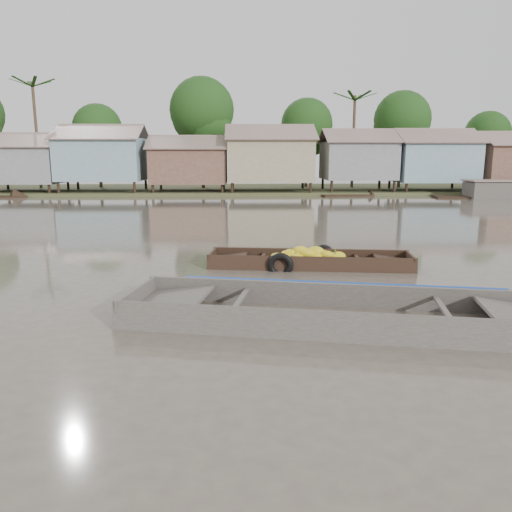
{
  "coord_description": "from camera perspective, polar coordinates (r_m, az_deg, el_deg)",
  "views": [
    {
      "loc": [
        0.07,
        -10.41,
        3.12
      ],
      "look_at": [
        0.45,
        0.88,
        0.8
      ],
      "focal_mm": 35.0,
      "sensor_mm": 36.0,
      "label": 1
    }
  ],
  "objects": [
    {
      "name": "ground",
      "position": [
        10.87,
        -2.24,
        -5.08
      ],
      "size": [
        120.0,
        120.0,
        0.0
      ],
      "primitive_type": "plane",
      "color": "#50473D",
      "rests_on": "ground"
    },
    {
      "name": "riverbank",
      "position": [
        42.38,
        2.1,
        11.52
      ],
      "size": [
        120.0,
        12.47,
        10.22
      ],
      "color": "#384723",
      "rests_on": "ground"
    },
    {
      "name": "distant_boats",
      "position": [
        37.88,
        21.08,
        6.51
      ],
      "size": [
        46.36,
        14.78,
        1.38
      ],
      "color": "black",
      "rests_on": "ground"
    },
    {
      "name": "viewer_boat",
      "position": [
        9.59,
        9.56,
        -7.09
      ],
      "size": [
        8.35,
        3.64,
        0.65
      ],
      "rotation": [
        0.0,
        0.0,
        -0.19
      ],
      "color": "#3C3732",
      "rests_on": "ground"
    },
    {
      "name": "banana_boat",
      "position": [
        14.14,
        5.84,
        -0.53
      ],
      "size": [
        5.8,
        2.02,
        0.77
      ],
      "rotation": [
        0.0,
        0.0,
        -0.12
      ],
      "color": "black",
      "rests_on": "ground"
    }
  ]
}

